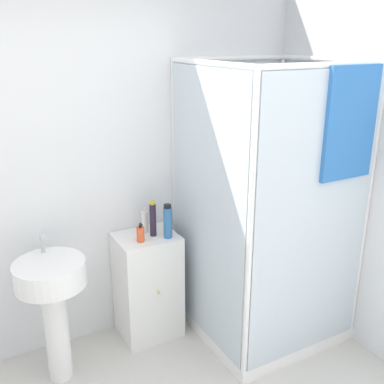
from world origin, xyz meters
TOP-DOWN VIEW (x-y plane):
  - wall_back at (0.00, 1.70)m, footprint 6.40×0.06m
  - shower_enclosure at (1.12, 1.09)m, footprint 0.98×1.01m
  - vanity_cabinet at (0.39, 1.49)m, footprint 0.43×0.38m
  - sink at (-0.30, 1.33)m, footprint 0.43×0.43m
  - soap_dispenser at (0.32, 1.42)m, footprint 0.05×0.05m
  - shampoo_bottle_tall_black at (0.44, 1.47)m, footprint 0.05×0.05m
  - shampoo_bottle_blue at (0.52, 1.39)m, footprint 0.06×0.06m
  - lotion_bottle_white at (0.41, 1.56)m, footprint 0.05×0.05m

SIDE VIEW (x-z plane):
  - vanity_cabinet at x=0.39m, z-range 0.00..0.79m
  - shower_enclosure at x=1.12m, z-range -0.47..1.51m
  - sink at x=-0.30m, z-range 0.13..1.09m
  - soap_dispenser at x=0.32m, z-range 0.78..0.91m
  - lotion_bottle_white at x=0.41m, z-range 0.78..0.96m
  - shampoo_bottle_blue at x=0.52m, z-range 0.79..1.03m
  - shampoo_bottle_tall_black at x=0.44m, z-range 0.79..1.04m
  - wall_back at x=0.00m, z-range 0.00..2.50m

